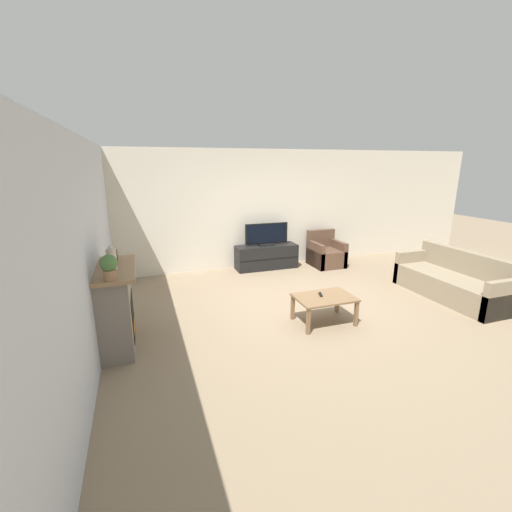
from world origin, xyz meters
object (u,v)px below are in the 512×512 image
(coffee_table, at_px, (324,300))
(tv_stand, at_px, (266,257))
(potted_plant, at_px, (109,266))
(remote, at_px, (321,294))
(tv, at_px, (267,235))
(mantel_vase_centre_left, at_px, (111,258))
(armchair, at_px, (326,254))
(couch, at_px, (453,282))
(mantel_clock, at_px, (113,259))
(fireplace, at_px, (116,306))
(mantel_vase_left, at_px, (110,268))
(mantel_vase_right, at_px, (114,254))

(coffee_table, bearing_deg, tv_stand, 86.66)
(potted_plant, distance_m, remote, 3.03)
(tv_stand, height_order, tv, tv)
(tv, bearing_deg, mantel_vase_centre_left, -138.62)
(mantel_vase_centre_left, relative_size, tv_stand, 0.21)
(tv_stand, distance_m, remote, 2.89)
(armchair, height_order, couch, couch)
(tv, bearing_deg, potted_plant, -134.44)
(tv_stand, distance_m, tv, 0.52)
(mantel_vase_centre_left, distance_m, tv_stand, 4.24)
(armchair, bearing_deg, mantel_clock, -153.22)
(potted_plant, relative_size, tv_stand, 0.21)
(fireplace, height_order, coffee_table, fireplace)
(remote, height_order, couch, couch)
(mantel_vase_left, height_order, tv_stand, mantel_vase_left)
(mantel_vase_centre_left, height_order, tv_stand, mantel_vase_centre_left)
(mantel_vase_left, bearing_deg, fireplace, 92.61)
(mantel_clock, xyz_separation_m, coffee_table, (2.93, -0.44, -0.80))
(tv, height_order, couch, tv)
(armchair, xyz_separation_m, couch, (1.15, -2.56, 0.01))
(tv_stand, bearing_deg, potted_plant, -134.42)
(tv_stand, height_order, armchair, armchair)
(tv_stand, xyz_separation_m, remote, (-0.20, -2.88, 0.16))
(mantel_vase_centre_left, relative_size, tv, 0.30)
(mantel_vase_left, height_order, potted_plant, potted_plant)
(mantel_vase_centre_left, distance_m, mantel_vase_right, 0.46)
(remote, bearing_deg, mantel_clock, -168.08)
(mantel_clock, bearing_deg, tv, 39.08)
(tv, xyz_separation_m, coffee_table, (-0.17, -2.95, -0.42))
(tv, bearing_deg, tv_stand, 90.00)
(mantel_clock, distance_m, tv_stand, 4.09)
(tv_stand, height_order, remote, tv_stand)
(mantel_vase_centre_left, distance_m, couch, 5.76)
(mantel_vase_centre_left, height_order, couch, mantel_vase_centre_left)
(mantel_vase_left, height_order, coffee_table, mantel_vase_left)
(tv_stand, bearing_deg, tv, -90.00)
(tv, distance_m, remote, 2.91)
(mantel_vase_centre_left, distance_m, tv, 4.15)
(couch, bearing_deg, remote, -178.28)
(mantel_vase_centre_left, bearing_deg, potted_plant, -90.00)
(coffee_table, height_order, remote, remote)
(coffee_table, bearing_deg, fireplace, 173.90)
(fireplace, distance_m, mantel_vase_centre_left, 0.68)
(mantel_vase_centre_left, bearing_deg, mantel_vase_right, 90.00)
(mantel_clock, bearing_deg, fireplace, -98.14)
(armchair, height_order, coffee_table, armchair)
(mantel_vase_right, xyz_separation_m, couch, (5.68, -0.52, -0.89))
(tv, distance_m, couch, 3.84)
(mantel_vase_centre_left, distance_m, armchair, 5.26)
(tv, distance_m, coffee_table, 2.99)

